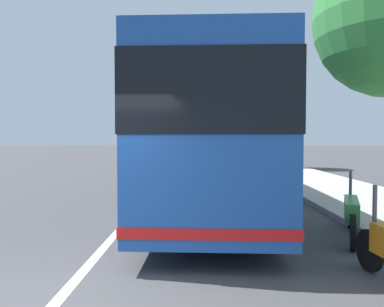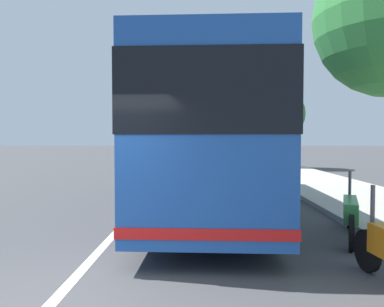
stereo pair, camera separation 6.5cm
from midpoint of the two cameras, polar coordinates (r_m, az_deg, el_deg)
sidewalk_curb at (r=14.57m, az=21.24°, el=-5.13°), size 110.00×3.60×0.14m
lane_divider_line at (r=13.81m, az=-5.74°, el=-5.67°), size 110.00×0.16×0.01m
coach_bus at (r=10.05m, az=2.76°, el=3.02°), size 10.22×2.83×3.53m
motorcycle_mid_row at (r=7.83m, az=23.15°, el=-8.33°), size 2.25×0.90×1.26m
car_side_street at (r=32.45m, az=2.34°, el=0.16°), size 4.71×1.92×1.58m
car_far_distant at (r=28.02m, az=-5.75°, el=-0.31°), size 4.16×1.93×1.40m
roadside_tree_far_block at (r=24.72m, az=13.15°, el=5.85°), size 3.28×3.28×5.15m
utility_pole at (r=23.27m, az=12.45°, el=4.89°), size 0.22×0.22×6.03m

